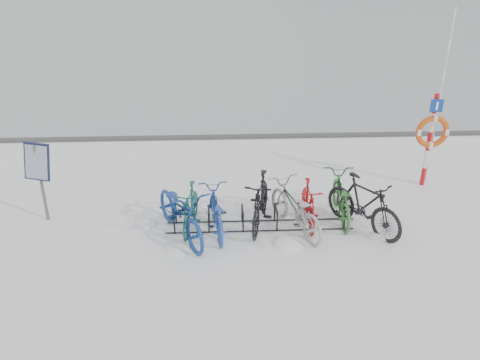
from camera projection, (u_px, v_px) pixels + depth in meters
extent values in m
plane|color=white|center=(259.00, 226.00, 10.13)|extent=(900.00, 900.00, 0.00)
cube|color=#3F3F42|center=(244.00, 137.00, 15.49)|extent=(400.00, 0.25, 0.10)
cylinder|color=black|center=(174.00, 225.00, 9.76)|extent=(0.04, 0.04, 0.44)
cylinder|color=black|center=(176.00, 215.00, 10.16)|extent=(0.04, 0.04, 0.44)
cylinder|color=black|center=(175.00, 210.00, 9.87)|extent=(0.04, 0.44, 0.04)
cylinder|color=black|center=(209.00, 224.00, 9.79)|extent=(0.04, 0.04, 0.44)
cylinder|color=black|center=(209.00, 214.00, 10.19)|extent=(0.04, 0.04, 0.44)
cylinder|color=black|center=(209.00, 210.00, 9.90)|extent=(0.04, 0.44, 0.04)
cylinder|color=black|center=(243.00, 223.00, 9.82)|extent=(0.04, 0.04, 0.44)
cylinder|color=black|center=(242.00, 213.00, 10.22)|extent=(0.04, 0.04, 0.44)
cylinder|color=black|center=(243.00, 209.00, 9.93)|extent=(0.04, 0.44, 0.04)
cylinder|color=black|center=(277.00, 222.00, 9.86)|extent=(0.04, 0.04, 0.44)
cylinder|color=black|center=(275.00, 212.00, 10.26)|extent=(0.04, 0.04, 0.44)
cylinder|color=black|center=(276.00, 208.00, 9.97)|extent=(0.04, 0.44, 0.04)
cylinder|color=black|center=(311.00, 221.00, 9.89)|extent=(0.04, 0.04, 0.44)
cylinder|color=black|center=(307.00, 211.00, 10.29)|extent=(0.04, 0.04, 0.44)
cylinder|color=black|center=(310.00, 207.00, 10.00)|extent=(0.04, 0.44, 0.04)
cylinder|color=black|center=(345.00, 220.00, 9.92)|extent=(0.04, 0.04, 0.44)
cylinder|color=black|center=(340.00, 211.00, 10.32)|extent=(0.04, 0.04, 0.44)
cylinder|color=black|center=(343.00, 206.00, 10.03)|extent=(0.04, 0.44, 0.04)
cylinder|color=black|center=(260.00, 231.00, 9.92)|extent=(4.00, 0.03, 0.03)
cylinder|color=black|center=(258.00, 221.00, 10.32)|extent=(4.00, 0.03, 0.03)
cylinder|color=#595B5E|center=(42.00, 184.00, 10.07)|extent=(0.07, 0.07, 1.74)
cube|color=black|center=(37.00, 162.00, 9.82)|extent=(0.64, 0.41, 0.79)
cube|color=#8C99AD|center=(36.00, 162.00, 9.79)|extent=(0.56, 0.33, 0.70)
cylinder|color=#B30E14|center=(423.00, 176.00, 12.02)|extent=(0.11, 0.11, 0.48)
cylinder|color=silver|center=(426.00, 159.00, 11.83)|extent=(0.11, 0.11, 0.48)
cylinder|color=#B30E14|center=(429.00, 141.00, 11.63)|extent=(0.11, 0.11, 0.48)
cylinder|color=silver|center=(432.00, 123.00, 11.44)|extent=(0.11, 0.11, 0.48)
cylinder|color=#B30E14|center=(436.00, 104.00, 11.24)|extent=(0.11, 0.11, 0.48)
torus|color=#C34C12|center=(432.00, 132.00, 11.44)|extent=(0.84, 0.14, 0.84)
cube|color=navy|center=(437.00, 106.00, 11.18)|extent=(0.30, 0.03, 0.30)
cylinder|color=silver|center=(439.00, 102.00, 11.29)|extent=(0.04, 0.04, 4.34)
imported|color=navy|center=(180.00, 210.00, 9.57)|extent=(1.70, 2.36, 1.18)
imported|color=#14574A|center=(190.00, 206.00, 9.93)|extent=(0.68, 1.68, 0.98)
imported|color=#24469C|center=(216.00, 210.00, 9.80)|extent=(0.85, 1.87, 0.95)
imported|color=black|center=(261.00, 200.00, 10.00)|extent=(1.00, 2.01, 1.16)
imported|color=#999C9F|center=(295.00, 206.00, 9.83)|extent=(1.42, 2.15, 1.07)
imported|color=#AD0F11|center=(309.00, 202.00, 10.11)|extent=(0.50, 1.62, 0.97)
imported|color=#2E6A2E|center=(341.00, 196.00, 10.33)|extent=(0.83, 2.02, 1.03)
imported|color=black|center=(364.00, 203.00, 9.82)|extent=(1.57, 1.99, 1.21)
ellipsoid|color=white|center=(215.00, 211.00, 10.76)|extent=(0.43, 0.43, 0.15)
ellipsoid|color=white|center=(288.00, 244.00, 9.48)|extent=(0.63, 0.63, 0.22)
ellipsoid|color=white|center=(378.00, 237.00, 9.72)|extent=(0.46, 0.46, 0.16)
ellipsoid|color=white|center=(284.00, 215.00, 10.61)|extent=(0.36, 0.36, 0.13)
ellipsoid|color=white|center=(149.00, 225.00, 10.20)|extent=(0.42, 0.42, 0.15)
ellipsoid|color=white|center=(371.00, 214.00, 10.65)|extent=(0.50, 0.50, 0.18)
ellipsoid|color=white|center=(177.00, 250.00, 9.26)|extent=(0.50, 0.50, 0.18)
ellipsoid|color=white|center=(319.00, 211.00, 10.77)|extent=(0.43, 0.43, 0.15)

